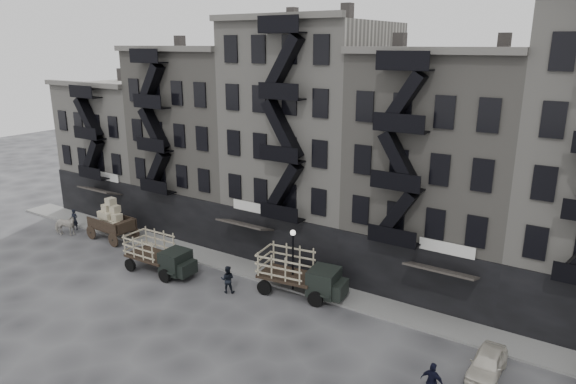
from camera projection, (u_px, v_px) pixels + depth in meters
The scene contains 15 objects.
ground at pixel (232, 295), 32.91m from camera, with size 140.00×140.00×0.00m, color #38383A.
sidewalk at pixel (266, 273), 35.91m from camera, with size 55.00×2.50×0.15m, color slate.
building_west at pixel (134, 146), 49.65m from camera, with size 10.00×11.35×13.20m.
building_midwest at pixel (211, 141), 43.97m from camera, with size 10.00×11.35×16.20m.
building_center at pixel (311, 141), 38.44m from camera, with size 10.00×11.35×18.20m.
building_mideast at pixel (443, 172), 33.46m from camera, with size 10.00×11.35×16.20m.
lamp_post at pixel (293, 252), 32.65m from camera, with size 0.36×0.36×4.28m.
horse at pixel (65, 226), 42.95m from camera, with size 0.96×2.10×1.77m, color #B8B3A9.
wagon at pixel (110, 216), 41.93m from camera, with size 4.15×2.36×3.44m.
stake_truck_west at pixel (159, 252), 35.91m from camera, with size 5.41×2.35×2.69m.
stake_truck_east at pixel (300, 271), 32.69m from camera, with size 5.90×2.95×2.85m.
car_east at pixel (487, 364), 24.90m from camera, with size 1.44×3.57×1.22m, color beige.
pedestrian_west at pixel (74, 220), 44.28m from camera, with size 0.67×0.44×1.83m, color black.
pedestrian_mid at pixel (228, 279), 33.09m from camera, with size 0.89×0.69×1.84m, color black.
policeman at pixel (432, 382), 22.99m from camera, with size 1.12×0.47×1.91m, color black.
Camera 1 is at (19.32, -22.91, 15.57)m, focal length 32.00 mm.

